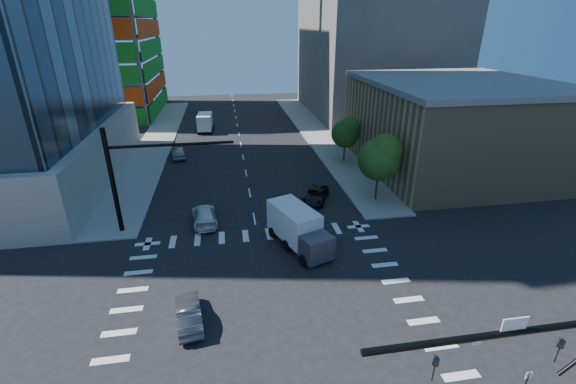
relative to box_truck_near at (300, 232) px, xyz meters
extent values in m
plane|color=black|center=(-3.22, -6.44, -1.39)|extent=(160.00, 160.00, 0.00)
cube|color=silver|center=(-3.22, -6.44, -1.39)|extent=(20.00, 20.00, 0.01)
cube|color=gray|center=(9.28, 33.56, -1.32)|extent=(5.00, 60.00, 0.15)
cube|color=gray|center=(-15.72, 33.56, -1.32)|extent=(5.00, 60.00, 0.15)
cube|color=#A0885D|center=(21.78, 15.56, 3.61)|extent=(20.00, 22.00, 10.00)
cube|color=slate|center=(21.78, 15.56, 8.91)|extent=(20.50, 22.50, 0.60)
cube|color=#5C5652|center=(23.78, 48.56, 12.61)|extent=(24.00, 30.00, 28.00)
cylinder|color=black|center=(3.28, -17.94, 6.16)|extent=(10.00, 0.24, 0.24)
imported|color=black|center=(5.28, -17.94, 5.06)|extent=(0.16, 0.20, 1.00)
imported|color=black|center=(0.78, -17.94, 5.06)|extent=(0.16, 0.20, 1.00)
cube|color=white|center=(3.28, -17.94, 6.51)|extent=(0.90, 0.04, 0.50)
cylinder|color=black|center=(-14.72, 5.06, 3.26)|extent=(0.40, 0.40, 9.00)
cylinder|color=black|center=(-9.72, 5.06, 6.16)|extent=(10.00, 0.24, 0.24)
imported|color=black|center=(-8.72, 5.06, 5.06)|extent=(0.16, 0.20, 1.00)
cylinder|color=#382316|center=(9.28, 7.56, -0.11)|extent=(0.20, 0.20, 2.27)
sphere|color=#194512|center=(9.28, 7.56, 2.98)|extent=(4.16, 4.16, 4.16)
sphere|color=#3D6923|center=(9.68, 7.26, 3.96)|extent=(3.25, 3.25, 3.25)
cylinder|color=#382316|center=(9.58, 19.56, -0.28)|extent=(0.20, 0.20, 1.92)
sphere|color=#194512|center=(9.58, 19.56, 2.33)|extent=(3.52, 3.52, 3.52)
sphere|color=#3D6923|center=(9.98, 19.26, 3.16)|extent=(2.75, 2.75, 2.75)
cube|color=silver|center=(7.48, -15.44, 0.61)|extent=(0.30, 0.03, 0.40)
imported|color=black|center=(3.21, 8.48, -0.74)|extent=(3.90, 5.18, 1.31)
imported|color=silver|center=(-7.70, 5.57, -0.67)|extent=(2.54, 5.15, 1.44)
imported|color=#ABAFB3|center=(-11.72, 24.83, -0.64)|extent=(2.43, 4.63, 1.50)
imported|color=#47464B|center=(-8.20, -7.22, -0.73)|extent=(2.00, 4.22, 1.34)
cube|color=silver|center=(0.00, 0.00, 0.48)|extent=(3.97, 5.44, 2.56)
cube|color=#434249|center=(0.00, 0.00, -0.16)|extent=(2.75, 2.46, 1.87)
cube|color=silver|center=(-8.52, 38.66, 0.35)|extent=(2.43, 4.70, 2.39)
cube|color=#434249|center=(-8.52, 38.66, -0.24)|extent=(2.19, 1.76, 1.75)
camera|label=1|loc=(-5.29, -26.03, 15.19)|focal=24.00mm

